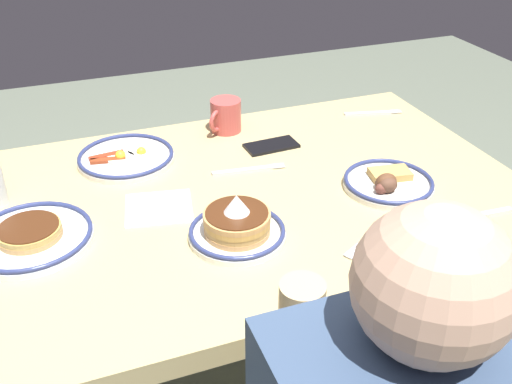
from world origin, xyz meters
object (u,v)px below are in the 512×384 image
(plate_far_companion, at_px, (30,236))
(plate_near_main, at_px, (126,157))
(plate_far_side, at_px, (237,226))
(butter_knife, at_px, (376,233))
(cell_phone, at_px, (271,146))
(tea_spoon, at_px, (462,218))
(paper_napkin, at_px, (159,208))
(plate_center_pancakes, at_px, (388,182))
(fork_near, at_px, (249,170))
(fork_far, at_px, (373,113))
(coffee_mug, at_px, (225,115))

(plate_far_companion, bearing_deg, plate_near_main, -130.58)
(plate_far_side, relative_size, butter_knife, 1.00)
(cell_phone, bearing_deg, tea_spoon, 115.72)
(paper_napkin, xyz_separation_m, butter_knife, (-0.42, 0.26, 0.00))
(plate_near_main, xyz_separation_m, plate_center_pancakes, (-0.57, 0.36, 0.00))
(fork_near, relative_size, tea_spoon, 0.94)
(plate_far_side, distance_m, fork_near, 0.29)
(fork_far, xyz_separation_m, tea_spoon, (0.11, 0.58, 0.00))
(plate_far_companion, height_order, plate_far_side, plate_far_side)
(plate_near_main, bearing_deg, coffee_mug, -163.73)
(tea_spoon, bearing_deg, plate_far_side, -12.63)
(plate_near_main, xyz_separation_m, tea_spoon, (-0.65, 0.54, -0.01))
(coffee_mug, relative_size, fork_far, 0.61)
(plate_far_side, relative_size, cell_phone, 1.44)
(butter_knife, bearing_deg, plate_far_companion, -18.21)
(fork_near, relative_size, butter_knife, 0.92)
(fork_far, bearing_deg, fork_near, 23.01)
(paper_napkin, height_order, fork_near, fork_near)
(paper_napkin, relative_size, butter_knife, 0.72)
(plate_center_pancakes, height_order, cell_phone, plate_center_pancakes)
(coffee_mug, bearing_deg, fork_far, 174.66)
(paper_napkin, xyz_separation_m, fork_near, (-0.26, -0.10, 0.00))
(butter_knife, bearing_deg, coffee_mug, -76.74)
(paper_napkin, bearing_deg, plate_far_companion, 7.02)
(coffee_mug, bearing_deg, plate_far_side, 74.67)
(coffee_mug, height_order, tea_spoon, coffee_mug)
(plate_far_side, xyz_separation_m, paper_napkin, (0.13, -0.17, -0.03))
(plate_near_main, distance_m, tea_spoon, 0.84)
(butter_knife, xyz_separation_m, tea_spoon, (-0.21, 0.02, 0.00))
(plate_far_companion, bearing_deg, paper_napkin, -172.98)
(paper_napkin, xyz_separation_m, fork_far, (-0.74, -0.30, 0.00))
(plate_far_companion, bearing_deg, tea_spoon, 164.71)
(plate_far_side, relative_size, fork_far, 1.15)
(coffee_mug, bearing_deg, butter_knife, 103.26)
(fork_near, xyz_separation_m, fork_far, (-0.48, -0.20, 0.00))
(plate_center_pancakes, xyz_separation_m, cell_phone, (0.18, -0.30, -0.01))
(coffee_mug, height_order, cell_phone, coffee_mug)
(plate_center_pancakes, distance_m, tea_spoon, 0.20)
(coffee_mug, height_order, fork_far, coffee_mug)
(coffee_mug, relative_size, fork_near, 0.57)
(paper_napkin, bearing_deg, coffee_mug, -128.41)
(plate_near_main, bearing_deg, paper_napkin, 96.66)
(coffee_mug, distance_m, fork_far, 0.47)
(paper_napkin, bearing_deg, tea_spoon, 155.75)
(plate_far_companion, height_order, fork_near, plate_far_companion)
(plate_far_side, xyz_separation_m, tea_spoon, (-0.49, 0.11, -0.02))
(plate_near_main, height_order, coffee_mug, coffee_mug)
(coffee_mug, xyz_separation_m, fork_far, (-0.46, 0.04, -0.05))
(fork_far, bearing_deg, plate_far_companion, 18.26)
(plate_near_main, relative_size, tea_spoon, 1.24)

